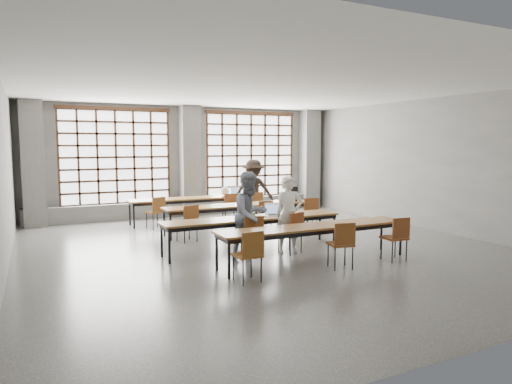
% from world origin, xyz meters
% --- Properties ---
extents(floor, '(11.00, 11.00, 0.00)m').
position_xyz_m(floor, '(0.00, 0.00, 0.00)').
color(floor, '#484846').
rests_on(floor, ground).
extents(ceiling, '(11.00, 11.00, 0.00)m').
position_xyz_m(ceiling, '(0.00, 0.00, 3.50)').
color(ceiling, silver).
rests_on(ceiling, floor).
extents(wall_back, '(10.00, 0.00, 10.00)m').
position_xyz_m(wall_back, '(0.00, 5.50, 1.75)').
color(wall_back, '#5E5E5C').
rests_on(wall_back, floor).
extents(wall_front, '(10.00, 0.00, 10.00)m').
position_xyz_m(wall_front, '(0.00, -5.50, 1.75)').
color(wall_front, '#5E5E5C').
rests_on(wall_front, floor).
extents(wall_left, '(0.00, 11.00, 11.00)m').
position_xyz_m(wall_left, '(-5.00, 0.00, 1.75)').
color(wall_left, '#5E5E5C').
rests_on(wall_left, floor).
extents(wall_right, '(0.00, 11.00, 11.00)m').
position_xyz_m(wall_right, '(5.00, 0.00, 1.75)').
color(wall_right, '#5E5E5C').
rests_on(wall_right, floor).
extents(column_left, '(0.60, 0.55, 3.50)m').
position_xyz_m(column_left, '(-4.50, 5.22, 1.75)').
color(column_left, '#585856').
rests_on(column_left, floor).
extents(column_mid, '(0.60, 0.55, 3.50)m').
position_xyz_m(column_mid, '(0.00, 5.22, 1.75)').
color(column_mid, '#585856').
rests_on(column_mid, floor).
extents(column_right, '(0.60, 0.55, 3.50)m').
position_xyz_m(column_right, '(4.50, 5.22, 1.75)').
color(column_right, '#585856').
rests_on(column_right, floor).
extents(window_left, '(3.32, 0.12, 3.00)m').
position_xyz_m(window_left, '(-2.25, 5.42, 1.90)').
color(window_left, white).
rests_on(window_left, wall_back).
extents(window_right, '(3.32, 0.12, 3.00)m').
position_xyz_m(window_right, '(2.25, 5.42, 1.90)').
color(window_right, white).
rests_on(window_right, wall_back).
extents(sill_ledge, '(9.80, 0.35, 0.50)m').
position_xyz_m(sill_ledge, '(0.00, 5.30, 0.25)').
color(sill_ledge, '#585856').
rests_on(sill_ledge, floor).
extents(desk_row_a, '(4.00, 0.70, 0.73)m').
position_xyz_m(desk_row_a, '(-0.18, 4.00, 0.66)').
color(desk_row_a, brown).
rests_on(desk_row_a, floor).
extents(desk_row_b, '(4.00, 0.70, 0.73)m').
position_xyz_m(desk_row_b, '(0.29, 2.02, 0.66)').
color(desk_row_b, brown).
rests_on(desk_row_b, floor).
extents(desk_row_c, '(4.00, 0.70, 0.73)m').
position_xyz_m(desk_row_c, '(-0.31, -0.05, 0.66)').
color(desk_row_c, brown).
rests_on(desk_row_c, floor).
extents(desk_row_d, '(4.00, 0.70, 0.73)m').
position_xyz_m(desk_row_d, '(0.33, -1.48, 0.66)').
color(desk_row_d, brown).
rests_on(desk_row_d, floor).
extents(chair_back_left, '(0.53, 0.53, 0.88)m').
position_xyz_m(chair_back_left, '(-1.56, 3.38, 0.54)').
color(chair_back_left, brown).
rests_on(chair_back_left, floor).
extents(chair_back_mid, '(0.49, 0.49, 0.88)m').
position_xyz_m(chair_back_mid, '(0.61, 3.37, 0.54)').
color(chair_back_mid, brown).
rests_on(chair_back_mid, floor).
extents(chair_back_right, '(0.45, 0.45, 0.88)m').
position_xyz_m(chair_back_right, '(1.41, 3.37, 0.54)').
color(chair_back_right, brown).
rests_on(chair_back_right, floor).
extents(chair_mid_left, '(0.51, 0.51, 0.88)m').
position_xyz_m(chair_mid_left, '(-1.29, 1.39, 0.54)').
color(chair_mid_left, brown).
rests_on(chair_mid_left, floor).
extents(chair_mid_centre, '(0.43, 0.44, 0.88)m').
position_xyz_m(chair_mid_centre, '(0.69, 1.39, 0.54)').
color(chair_mid_centre, brown).
rests_on(chair_mid_centre, floor).
extents(chair_mid_right, '(0.51, 0.51, 0.88)m').
position_xyz_m(chair_mid_right, '(2.07, 1.39, 0.54)').
color(chair_mid_right, brown).
rests_on(chair_mid_right, floor).
extents(chair_front_left, '(0.48, 0.49, 0.88)m').
position_xyz_m(chair_front_left, '(-0.62, -0.67, 0.54)').
color(chair_front_left, brown).
rests_on(chair_front_left, floor).
extents(chair_front_right, '(0.52, 0.52, 0.88)m').
position_xyz_m(chair_front_right, '(0.31, -0.67, 0.54)').
color(chair_front_right, maroon).
rests_on(chair_front_right, floor).
extents(chair_near_left, '(0.45, 0.45, 0.88)m').
position_xyz_m(chair_near_left, '(-1.36, -2.11, 0.54)').
color(chair_near_left, brown).
rests_on(chair_near_left, floor).
extents(chair_near_mid, '(0.51, 0.51, 0.88)m').
position_xyz_m(chair_near_mid, '(0.51, -2.10, 0.54)').
color(chair_near_mid, brown).
rests_on(chair_near_mid, floor).
extents(chair_near_right, '(0.45, 0.45, 0.88)m').
position_xyz_m(chair_near_right, '(1.83, -2.11, 0.54)').
color(chair_near_right, brown).
rests_on(chair_near_right, floor).
extents(student_male, '(0.66, 0.51, 1.63)m').
position_xyz_m(student_male, '(0.29, -0.55, 0.81)').
color(student_male, white).
rests_on(student_male, floor).
extents(student_female, '(1.00, 0.87, 1.74)m').
position_xyz_m(student_female, '(-0.61, -0.55, 0.87)').
color(student_female, navy).
rests_on(student_female, floor).
extents(student_back, '(1.35, 1.05, 1.83)m').
position_xyz_m(student_back, '(1.42, 3.50, 0.92)').
color(student_back, black).
rests_on(student_back, floor).
extents(laptop_front, '(0.41, 0.37, 0.26)m').
position_xyz_m(laptop_front, '(0.25, 0.06, 0.79)').
color(laptop_front, '#B1B1B5').
rests_on(laptop_front, desk_row_c).
extents(laptop_back, '(0.43, 0.39, 0.26)m').
position_xyz_m(laptop_back, '(1.15, 4.11, 0.79)').
color(laptop_back, silver).
rests_on(laptop_back, desk_row_a).
extents(mouse, '(0.10, 0.07, 0.04)m').
position_xyz_m(mouse, '(0.64, -0.07, 0.75)').
color(mouse, silver).
rests_on(mouse, desk_row_c).
extents(green_box, '(0.26, 0.12, 0.09)m').
position_xyz_m(green_box, '(-0.36, 0.03, 0.78)').
color(green_box, green).
rests_on(green_box, desk_row_c).
extents(phone, '(0.14, 0.10, 0.01)m').
position_xyz_m(phone, '(-0.13, -0.15, 0.74)').
color(phone, black).
rests_on(phone, desk_row_c).
extents(paper_sheet_a, '(0.33, 0.27, 0.00)m').
position_xyz_m(paper_sheet_a, '(-0.31, 2.07, 0.73)').
color(paper_sheet_a, white).
rests_on(paper_sheet_a, desk_row_b).
extents(paper_sheet_b, '(0.31, 0.23, 0.00)m').
position_xyz_m(paper_sheet_b, '(-0.01, 1.97, 0.73)').
color(paper_sheet_b, white).
rests_on(paper_sheet_b, desk_row_b).
extents(backpack, '(0.37, 0.29, 0.40)m').
position_xyz_m(backpack, '(1.89, 2.07, 0.93)').
color(backpack, black).
rests_on(backpack, desk_row_b).
extents(plastic_bag, '(0.29, 0.25, 0.29)m').
position_xyz_m(plastic_bag, '(0.72, 4.05, 0.87)').
color(plastic_bag, silver).
rests_on(plastic_bag, desk_row_a).
extents(red_pouch, '(0.21, 0.14, 0.06)m').
position_xyz_m(red_pouch, '(-1.37, -2.03, 0.50)').
color(red_pouch, maroon).
rests_on(red_pouch, chair_near_left).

